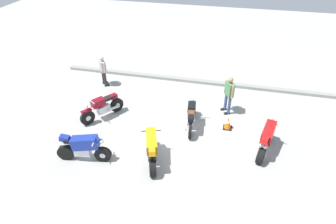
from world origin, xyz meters
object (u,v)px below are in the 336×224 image
(motorcycle_red_sportbike, at_px, (267,138))
(person_in_gray_shirt, at_px, (103,69))
(motorcycle_blue_sportbike, at_px, (83,147))
(motorcycle_black_cruiser, at_px, (191,116))
(traffic_cone, at_px, (228,123))
(motorcycle_orange_sportbike, at_px, (152,148))
(person_in_green_shirt, at_px, (229,93))
(motorcycle_maroon_cruiser, at_px, (102,107))

(motorcycle_red_sportbike, height_order, person_in_gray_shirt, person_in_gray_shirt)
(motorcycle_blue_sportbike, height_order, person_in_gray_shirt, person_in_gray_shirt)
(motorcycle_red_sportbike, xyz_separation_m, motorcycle_black_cruiser, (-2.93, 0.87, -0.07))
(person_in_gray_shirt, distance_m, traffic_cone, 6.84)
(motorcycle_orange_sportbike, xyz_separation_m, person_in_green_shirt, (2.41, 3.73, 0.40))
(motorcycle_blue_sportbike, bearing_deg, motorcycle_maroon_cruiser, 91.37)
(person_in_gray_shirt, bearing_deg, person_in_green_shirt, -51.38)
(person_in_gray_shirt, xyz_separation_m, person_in_green_shirt, (6.30, -1.07, 0.12))
(traffic_cone, bearing_deg, motorcycle_blue_sportbike, -148.02)
(motorcycle_red_sportbike, bearing_deg, motorcycle_black_cruiser, 88.74)
(motorcycle_maroon_cruiser, bearing_deg, motorcycle_black_cruiser, 128.06)
(motorcycle_maroon_cruiser, distance_m, person_in_green_shirt, 5.47)
(motorcycle_black_cruiser, bearing_deg, motorcycle_blue_sportbike, 123.42)
(motorcycle_maroon_cruiser, relative_size, person_in_green_shirt, 1.03)
(motorcycle_maroon_cruiser, relative_size, motorcycle_black_cruiser, 0.86)
(motorcycle_black_cruiser, relative_size, motorcycle_blue_sportbike, 1.07)
(person_in_green_shirt, xyz_separation_m, traffic_cone, (0.12, -1.20, -0.74))
(motorcycle_orange_sportbike, height_order, person_in_green_shirt, person_in_green_shirt)
(motorcycle_red_sportbike, distance_m, person_in_green_shirt, 2.78)
(motorcycle_black_cruiser, distance_m, person_in_green_shirt, 2.04)
(motorcycle_maroon_cruiser, distance_m, motorcycle_black_cruiser, 3.81)
(motorcycle_black_cruiser, bearing_deg, motorcycle_orange_sportbike, 149.57)
(motorcycle_red_sportbike, xyz_separation_m, motorcycle_orange_sportbike, (-3.95, -1.45, 0.00))
(motorcycle_red_sportbike, xyz_separation_m, traffic_cone, (-1.42, 1.08, -0.33))
(motorcycle_red_sportbike, bearing_deg, motorcycle_maroon_cruiser, 99.83)
(motorcycle_blue_sportbike, bearing_deg, traffic_cone, 23.66)
(motorcycle_blue_sportbike, height_order, person_in_green_shirt, person_in_green_shirt)
(motorcycle_maroon_cruiser, distance_m, motorcycle_red_sportbike, 6.76)
(motorcycle_orange_sportbike, height_order, traffic_cone, motorcycle_orange_sportbike)
(motorcycle_maroon_cruiser, xyz_separation_m, motorcycle_red_sportbike, (6.73, -0.64, 0.07))
(motorcycle_orange_sportbike, bearing_deg, person_in_gray_shirt, 21.35)
(motorcycle_black_cruiser, xyz_separation_m, person_in_green_shirt, (1.39, 1.41, 0.48))
(motorcycle_orange_sportbike, distance_m, person_in_gray_shirt, 6.19)
(motorcycle_orange_sportbike, height_order, person_in_gray_shirt, person_in_gray_shirt)
(motorcycle_orange_sportbike, distance_m, person_in_green_shirt, 4.45)
(motorcycle_red_sportbike, height_order, motorcycle_orange_sportbike, same)
(motorcycle_red_sportbike, height_order, motorcycle_blue_sportbike, same)
(motorcycle_maroon_cruiser, distance_m, motorcycle_blue_sportbike, 2.64)
(motorcycle_red_sportbike, height_order, motorcycle_black_cruiser, motorcycle_red_sportbike)
(person_in_gray_shirt, bearing_deg, motorcycle_maroon_cruiser, -109.51)
(motorcycle_maroon_cruiser, height_order, traffic_cone, motorcycle_maroon_cruiser)
(person_in_gray_shirt, bearing_deg, motorcycle_blue_sportbike, -115.43)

